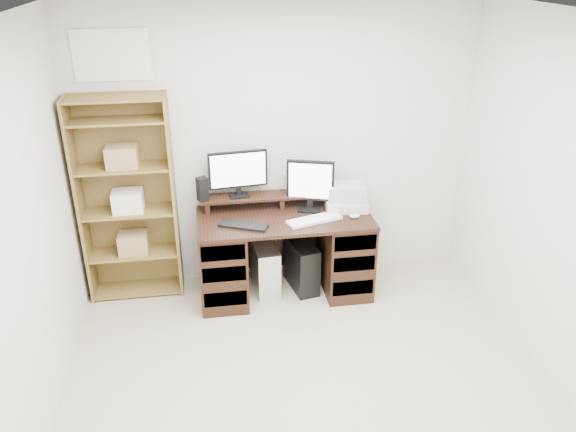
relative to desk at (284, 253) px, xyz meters
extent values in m
cube|color=#BBB291|center=(-0.01, -1.64, -0.40)|extent=(3.50, 4.00, 0.02)
cube|color=white|center=(-0.01, -1.64, 2.12)|extent=(3.50, 4.00, 0.02)
cube|color=silver|center=(-0.01, 0.37, 0.86)|extent=(3.50, 0.02, 2.50)
cube|color=white|center=(-1.31, 0.35, 1.69)|extent=(0.60, 0.01, 0.40)
cube|color=black|center=(0.00, -0.01, 0.35)|extent=(1.50, 0.70, 0.03)
cube|color=black|center=(-0.55, -0.01, -0.03)|extent=(0.40, 0.66, 0.72)
cube|color=black|center=(0.55, -0.01, -0.03)|extent=(0.40, 0.66, 0.72)
cube|color=black|center=(0.00, 0.32, 0.01)|extent=(1.48, 0.02, 0.65)
cube|color=black|center=(-0.55, -0.34, -0.21)|extent=(0.36, 0.01, 0.14)
cube|color=black|center=(-0.55, -0.34, 0.03)|extent=(0.36, 0.01, 0.14)
cube|color=black|center=(-0.55, -0.34, 0.23)|extent=(0.36, 0.01, 0.14)
cube|color=black|center=(0.55, -0.34, -0.21)|extent=(0.36, 0.01, 0.14)
cube|color=black|center=(0.55, -0.34, 0.03)|extent=(0.36, 0.01, 0.14)
cube|color=black|center=(0.55, -0.34, 0.23)|extent=(0.36, 0.01, 0.14)
cube|color=black|center=(-0.65, 0.21, 0.41)|extent=(0.04, 0.20, 0.10)
cube|color=black|center=(0.00, 0.21, 0.41)|extent=(0.04, 0.20, 0.10)
cube|color=black|center=(0.65, 0.21, 0.41)|extent=(0.04, 0.20, 0.10)
cube|color=black|center=(0.00, 0.21, 0.47)|extent=(1.40, 0.22, 0.02)
cube|color=black|center=(-0.37, 0.21, 0.49)|extent=(0.18, 0.15, 0.01)
cube|color=black|center=(-0.37, 0.23, 0.54)|extent=(0.05, 0.03, 0.09)
cube|color=black|center=(-0.37, 0.23, 0.72)|extent=(0.51, 0.09, 0.33)
cube|color=white|center=(-0.37, 0.22, 0.72)|extent=(0.47, 0.05, 0.29)
cube|color=black|center=(0.24, 0.09, 0.37)|extent=(0.23, 0.20, 0.02)
cube|color=black|center=(0.25, 0.11, 0.43)|extent=(0.06, 0.05, 0.11)
cube|color=black|center=(0.25, 0.11, 0.63)|extent=(0.41, 0.16, 0.36)
cube|color=white|center=(0.24, 0.09, 0.63)|extent=(0.35, 0.11, 0.31)
cube|color=black|center=(-0.68, 0.17, 0.59)|extent=(0.11, 0.11, 0.21)
cube|color=black|center=(-0.36, -0.15, 0.37)|extent=(0.42, 0.29, 0.02)
cube|color=white|center=(0.24, -0.13, 0.37)|extent=(0.50, 0.27, 0.02)
ellipsoid|color=silver|center=(0.59, -0.13, 0.38)|extent=(0.11, 0.09, 0.04)
cube|color=beige|center=(0.56, 0.07, 0.41)|extent=(0.38, 0.30, 0.09)
cube|color=#A5ACB1|center=(0.56, 0.07, 0.52)|extent=(0.36, 0.28, 0.14)
cube|color=silver|center=(-0.17, 0.06, -0.17)|extent=(0.24, 0.46, 0.45)
cube|color=black|center=(0.16, 0.04, -0.16)|extent=(0.28, 0.48, 0.45)
cube|color=#19FF33|center=(0.21, -0.18, -0.07)|extent=(0.01, 0.01, 0.01)
cube|color=olive|center=(-1.70, 0.19, 0.51)|extent=(0.02, 0.30, 1.80)
cube|color=olive|center=(-0.93, 0.19, 0.51)|extent=(0.02, 0.30, 1.80)
cube|color=olive|center=(-1.31, 0.33, 0.51)|extent=(0.80, 0.01, 1.80)
cube|color=olive|center=(-1.31, 0.19, -0.36)|extent=(0.75, 0.28, 0.02)
cube|color=olive|center=(-1.31, 0.19, 0.01)|extent=(0.75, 0.28, 0.02)
cube|color=olive|center=(-1.31, 0.19, 0.41)|extent=(0.75, 0.28, 0.02)
cube|color=olive|center=(-1.31, 0.19, 0.81)|extent=(0.75, 0.28, 0.02)
cube|color=olive|center=(-1.31, 0.19, 1.21)|extent=(0.75, 0.28, 0.02)
cube|color=olive|center=(-1.31, 0.19, 1.39)|extent=(0.75, 0.28, 0.02)
cube|color=#A07F54|center=(-1.31, 0.19, 0.11)|extent=(0.25, 0.20, 0.18)
cube|color=white|center=(-1.31, 0.19, 0.51)|extent=(0.25, 0.20, 0.18)
cube|color=#A07F54|center=(-1.31, 0.19, 0.91)|extent=(0.25, 0.20, 0.18)
camera|label=1|loc=(-0.65, -4.32, 2.43)|focal=35.00mm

